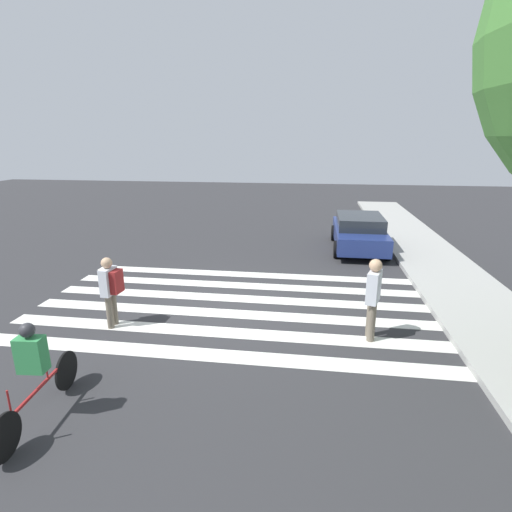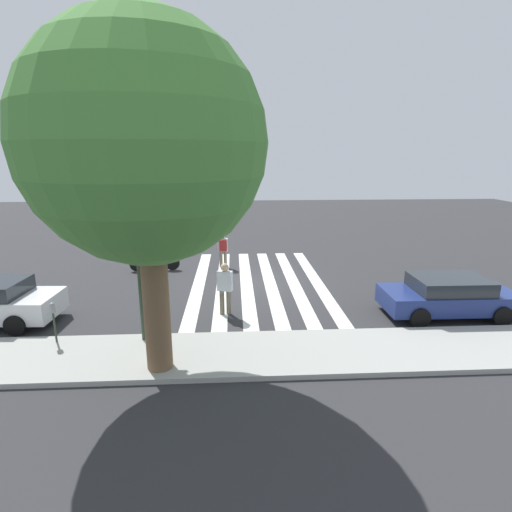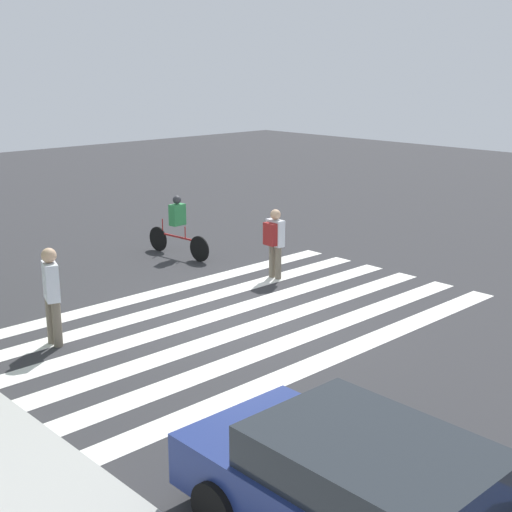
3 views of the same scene
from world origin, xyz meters
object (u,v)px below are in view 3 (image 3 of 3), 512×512
at_px(car_parked_far_curb, 371,498).
at_px(cyclist_near_curb, 178,224).
at_px(pedestrian_adult_tall_backpack, 52,291).
at_px(pedestrian_adult_blue_shirt, 274,238).

bearing_deg(car_parked_far_curb, cyclist_near_curb, -28.03).
xyz_separation_m(pedestrian_adult_tall_backpack, cyclist_near_curb, (3.37, -5.37, -0.15)).
relative_size(pedestrian_adult_blue_shirt, car_parked_far_curb, 0.38).
height_order(pedestrian_adult_tall_backpack, cyclist_near_curb, pedestrian_adult_tall_backpack).
bearing_deg(cyclist_near_curb, pedestrian_adult_tall_backpack, 117.57).
bearing_deg(car_parked_far_curb, pedestrian_adult_blue_shirt, -38.86).
xyz_separation_m(pedestrian_adult_blue_shirt, car_parked_far_curb, (-7.66, 6.28, -0.27)).
xyz_separation_m(pedestrian_adult_blue_shirt, cyclist_near_curb, (3.17, 0.40, -0.10)).
distance_m(pedestrian_adult_tall_backpack, cyclist_near_curb, 6.34).
bearing_deg(cyclist_near_curb, pedestrian_adult_blue_shirt, -177.35).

